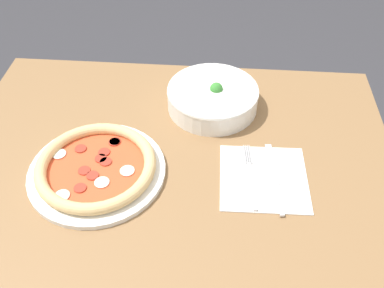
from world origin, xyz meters
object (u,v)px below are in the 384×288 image
pizza (96,168)px  fork (251,177)px  knife (275,181)px  bowl (213,96)px

pizza → fork: bearing=1.9°
pizza → knife: pizza is taller
bowl → fork: size_ratio=1.23×
knife → fork: bearing=77.2°
fork → knife: size_ratio=0.92×
bowl → knife: bowl is taller
pizza → fork: pizza is taller
bowl → knife: (0.15, -0.24, -0.03)m
pizza → knife: 0.38m
bowl → knife: 0.28m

